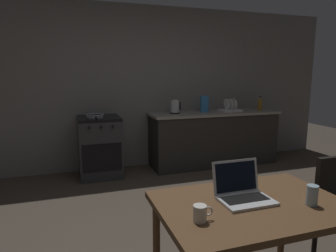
{
  "coord_description": "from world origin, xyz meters",
  "views": [
    {
      "loc": [
        -1.01,
        -2.28,
        1.51
      ],
      "look_at": [
        0.05,
        0.9,
        0.92
      ],
      "focal_mm": 31.92,
      "sensor_mm": 36.0,
      "label": 1
    }
  ],
  "objects_px": {
    "dining_table": "(252,215)",
    "electric_kettle": "(175,107)",
    "laptop": "(243,192)",
    "drinking_glass": "(312,195)",
    "stove_oven": "(100,147)",
    "coffee_mug": "(200,213)",
    "cereal_box": "(204,104)",
    "dish_rack": "(230,108)",
    "bottle": "(260,104)",
    "frying_pan": "(95,116)"
  },
  "relations": [
    {
      "from": "stove_oven",
      "to": "cereal_box",
      "type": "height_order",
      "value": "cereal_box"
    },
    {
      "from": "stove_oven",
      "to": "coffee_mug",
      "type": "height_order",
      "value": "stove_oven"
    },
    {
      "from": "drinking_glass",
      "to": "cereal_box",
      "type": "relative_size",
      "value": 0.46
    },
    {
      "from": "dining_table",
      "to": "coffee_mug",
      "type": "distance_m",
      "value": 0.43
    },
    {
      "from": "dish_rack",
      "to": "laptop",
      "type": "bearing_deg",
      "value": -118.58
    },
    {
      "from": "stove_oven",
      "to": "drinking_glass",
      "type": "xyz_separation_m",
      "value": [
        0.94,
        -3.08,
        0.36
      ]
    },
    {
      "from": "laptop",
      "to": "coffee_mug",
      "type": "distance_m",
      "value": 0.4
    },
    {
      "from": "electric_kettle",
      "to": "frying_pan",
      "type": "xyz_separation_m",
      "value": [
        -1.23,
        -0.03,
        -0.08
      ]
    },
    {
      "from": "dining_table",
      "to": "laptop",
      "type": "height_order",
      "value": "laptop"
    },
    {
      "from": "dining_table",
      "to": "dish_rack",
      "type": "distance_m",
      "value": 3.33
    },
    {
      "from": "electric_kettle",
      "to": "dish_rack",
      "type": "relative_size",
      "value": 0.64
    },
    {
      "from": "drinking_glass",
      "to": "cereal_box",
      "type": "bearing_deg",
      "value": 76.29
    },
    {
      "from": "dining_table",
      "to": "cereal_box",
      "type": "xyz_separation_m",
      "value": [
        1.07,
        2.96,
        0.36
      ]
    },
    {
      "from": "stove_oven",
      "to": "dining_table",
      "type": "bearing_deg",
      "value": -78.0
    },
    {
      "from": "bottle",
      "to": "frying_pan",
      "type": "distance_m",
      "value": 2.76
    },
    {
      "from": "dining_table",
      "to": "drinking_glass",
      "type": "xyz_separation_m",
      "value": [
        0.31,
        -0.14,
        0.14
      ]
    },
    {
      "from": "frying_pan",
      "to": "coffee_mug",
      "type": "relative_size",
      "value": 3.89
    },
    {
      "from": "electric_kettle",
      "to": "cereal_box",
      "type": "distance_m",
      "value": 0.52
    },
    {
      "from": "dining_table",
      "to": "bottle",
      "type": "bearing_deg",
      "value": 54.19
    },
    {
      "from": "stove_oven",
      "to": "cereal_box",
      "type": "bearing_deg",
      "value": 0.76
    },
    {
      "from": "stove_oven",
      "to": "drinking_glass",
      "type": "height_order",
      "value": "stove_oven"
    },
    {
      "from": "dining_table",
      "to": "frying_pan",
      "type": "relative_size",
      "value": 2.63
    },
    {
      "from": "stove_oven",
      "to": "dining_table",
      "type": "xyz_separation_m",
      "value": [
        0.62,
        -2.94,
        0.21
      ]
    },
    {
      "from": "dining_table",
      "to": "electric_kettle",
      "type": "distance_m",
      "value": 3.01
    },
    {
      "from": "bottle",
      "to": "coffee_mug",
      "type": "bearing_deg",
      "value": -129.58
    },
    {
      "from": "dining_table",
      "to": "bottle",
      "type": "xyz_separation_m",
      "value": [
        2.08,
        2.89,
        0.34
      ]
    },
    {
      "from": "dining_table",
      "to": "bottle",
      "type": "distance_m",
      "value": 3.58
    },
    {
      "from": "frying_pan",
      "to": "electric_kettle",
      "type": "bearing_deg",
      "value": 1.31
    },
    {
      "from": "electric_kettle",
      "to": "frying_pan",
      "type": "height_order",
      "value": "electric_kettle"
    },
    {
      "from": "cereal_box",
      "to": "drinking_glass",
      "type": "bearing_deg",
      "value": -103.71
    },
    {
      "from": "laptop",
      "to": "drinking_glass",
      "type": "bearing_deg",
      "value": -24.91
    },
    {
      "from": "frying_pan",
      "to": "drinking_glass",
      "type": "bearing_deg",
      "value": -72.05
    },
    {
      "from": "coffee_mug",
      "to": "dish_rack",
      "type": "xyz_separation_m",
      "value": [
        1.93,
        3.05,
        0.15
      ]
    },
    {
      "from": "dining_table",
      "to": "dish_rack",
      "type": "relative_size",
      "value": 3.37
    },
    {
      "from": "drinking_glass",
      "to": "dish_rack",
      "type": "distance_m",
      "value": 3.32
    },
    {
      "from": "dining_table",
      "to": "electric_kettle",
      "type": "xyz_separation_m",
      "value": [
        0.55,
        2.94,
        0.33
      ]
    },
    {
      "from": "coffee_mug",
      "to": "cereal_box",
      "type": "distance_m",
      "value": 3.41
    },
    {
      "from": "frying_pan",
      "to": "dish_rack",
      "type": "bearing_deg",
      "value": 0.73
    },
    {
      "from": "frying_pan",
      "to": "cereal_box",
      "type": "distance_m",
      "value": 1.75
    },
    {
      "from": "stove_oven",
      "to": "dish_rack",
      "type": "height_order",
      "value": "dish_rack"
    },
    {
      "from": "bottle",
      "to": "drinking_glass",
      "type": "distance_m",
      "value": 3.51
    },
    {
      "from": "bottle",
      "to": "stove_oven",
      "type": "bearing_deg",
      "value": 178.99
    },
    {
      "from": "bottle",
      "to": "drinking_glass",
      "type": "bearing_deg",
      "value": -120.31
    },
    {
      "from": "laptop",
      "to": "dish_rack",
      "type": "distance_m",
      "value": 3.28
    },
    {
      "from": "stove_oven",
      "to": "frying_pan",
      "type": "relative_size",
      "value": 2.03
    },
    {
      "from": "bottle",
      "to": "coffee_mug",
      "type": "height_order",
      "value": "bottle"
    },
    {
      "from": "laptop",
      "to": "coffee_mug",
      "type": "height_order",
      "value": "laptop"
    },
    {
      "from": "electric_kettle",
      "to": "bottle",
      "type": "distance_m",
      "value": 1.53
    },
    {
      "from": "frying_pan",
      "to": "cereal_box",
      "type": "relative_size",
      "value": 1.65
    },
    {
      "from": "drinking_glass",
      "to": "stove_oven",
      "type": "bearing_deg",
      "value": 106.95
    }
  ]
}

